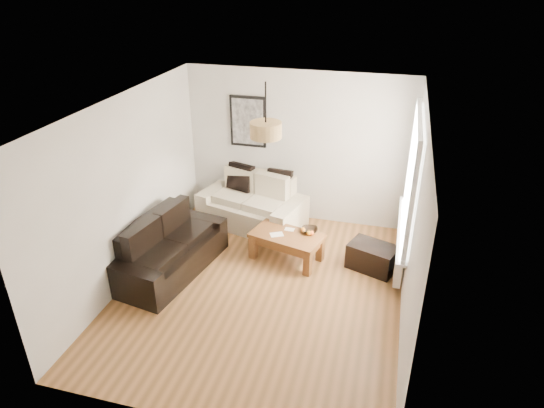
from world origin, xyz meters
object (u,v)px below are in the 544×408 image
(loveseat_cream, at_px, (252,202))
(coffee_table, at_px, (287,247))
(sofa_leather, at_px, (169,246))
(ottoman, at_px, (372,257))

(loveseat_cream, relative_size, coffee_table, 1.64)
(loveseat_cream, relative_size, sofa_leather, 0.93)
(loveseat_cream, height_order, coffee_table, loveseat_cream)
(sofa_leather, relative_size, ottoman, 2.71)
(sofa_leather, xyz_separation_m, ottoman, (2.88, 0.81, -0.21))
(coffee_table, xyz_separation_m, ottoman, (1.29, 0.08, -0.02))
(ottoman, bearing_deg, coffee_table, -176.42)
(sofa_leather, bearing_deg, loveseat_cream, -14.72)
(loveseat_cream, height_order, ottoman, loveseat_cream)
(loveseat_cream, relative_size, ottoman, 2.54)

